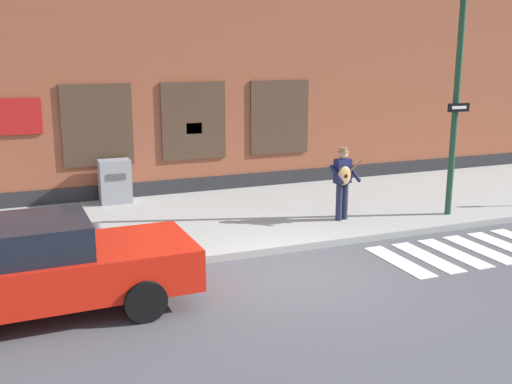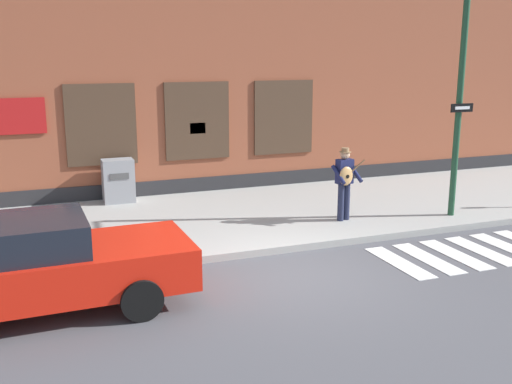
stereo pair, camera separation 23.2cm
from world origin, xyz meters
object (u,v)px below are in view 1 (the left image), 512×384
Objects in this scene: traffic_light at (487,63)px; utility_box at (115,181)px; busker at (343,179)px; red_car at (42,267)px.

traffic_light is 9.42m from utility_box.
busker is at bearing 152.04° from traffic_light.
traffic_light is 4.65× the size of utility_box.
busker is at bearing -38.16° from utility_box.
busker is 0.32× the size of traffic_light.
traffic_light is at bearing -34.73° from utility_box.
traffic_light is (9.41, 1.10, 3.01)m from red_car.
red_car is 2.70× the size of busker.
utility_box is at bearing 141.84° from busker.
red_car is 4.07× the size of utility_box.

